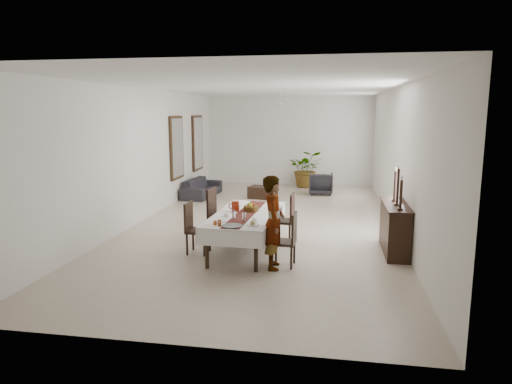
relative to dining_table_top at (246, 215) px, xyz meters
The scene contains 87 objects.
floor 2.43m from the dining_table_top, 89.55° to the left, with size 6.00×12.00×0.00m, color #C0B099.
ceiling 3.41m from the dining_table_top, 89.55° to the left, with size 6.00×12.00×0.02m, color white.
wall_back 8.37m from the dining_table_top, 89.87° to the left, with size 6.00×0.02×3.20m, color silver.
wall_front 3.78m from the dining_table_top, 89.71° to the right, with size 6.00×0.02×3.20m, color silver.
wall_left 3.89m from the dining_table_top, 142.06° to the left, with size 0.02×12.00×3.20m, color silver.
wall_right 3.91m from the dining_table_top, 37.60° to the left, with size 0.02×12.00×3.20m, color silver.
dining_table_top is the anchor object (origin of this frame).
table_leg_fl 1.24m from the dining_table_top, 113.35° to the right, with size 0.07×0.07×0.68m, color black.
table_leg_fr 1.24m from the dining_table_top, 71.14° to the right, with size 0.07×0.07×0.68m, color black.
table_leg_bl 1.24m from the dining_table_top, 108.86° to the left, with size 0.07×0.07×0.68m, color black.
table_leg_br 1.24m from the dining_table_top, 66.65° to the left, with size 0.07×0.07×0.68m, color black.
tablecloth_top 0.03m from the dining_table_top, ahead, with size 1.15×2.51×0.01m, color white.
tablecloth_drape_left 0.58m from the dining_table_top, behind, with size 0.01×2.51×0.29m, color silver.
tablecloth_drape_right 0.58m from the dining_table_top, ahead, with size 0.01×2.51×0.29m, color white.
tablecloth_drape_near 1.25m from the dining_table_top, 92.24° to the right, with size 1.15×0.01×0.29m, color white.
tablecloth_drape_far 1.25m from the dining_table_top, 87.76° to the left, with size 1.15×0.01×0.29m, color silver.
table_runner 0.04m from the dining_table_top, behind, with size 0.34×2.43×0.00m, color maroon.
red_pitcher 0.31m from the dining_table_top, 146.80° to the left, with size 0.15×0.15×0.19m, color maroon.
pitcher_handle 0.38m from the dining_table_top, 153.64° to the left, with size 0.12×0.12×0.02m, color maroon.
wine_glass_near 0.65m from the dining_table_top, 81.78° to the right, with size 0.07×0.07×0.17m, color silver.
wine_glass_mid 0.56m from the dining_table_top, 102.55° to the right, with size 0.07×0.07×0.17m, color white.
teacup_right 0.65m from the dining_table_top, 65.68° to the right, with size 0.09×0.09×0.06m, color white.
saucer_right 0.65m from the dining_table_top, 65.68° to the right, with size 0.15×0.15×0.01m, color white.
teacup_left 0.45m from the dining_table_top, 132.84° to the right, with size 0.09×0.09×0.06m, color white.
saucer_left 0.45m from the dining_table_top, 132.84° to the right, with size 0.15×0.15×0.01m, color white.
plate_near_right 0.93m from the dining_table_top, 72.10° to the right, with size 0.23×0.23×0.01m, color silver.
bread_near_right 0.93m from the dining_table_top, 72.10° to the right, with size 0.09×0.09×0.09m, color tan.
plate_near_left 0.79m from the dining_table_top, 114.04° to the right, with size 0.23×0.23×0.01m, color white.
plate_far_left 0.62m from the dining_table_top, 117.95° to the left, with size 0.23×0.23×0.01m, color white.
serving_tray 1.02m from the dining_table_top, 92.24° to the right, with size 0.35×0.35×0.02m, color #46474C.
jam_jar_a 1.07m from the dining_table_top, 103.75° to the right, with size 0.06×0.06×0.07m, color #8E3F14.
jam_jar_b 1.04m from the dining_table_top, 109.66° to the right, with size 0.06×0.06×0.07m, color #8D4114.
jam_jar_c 0.93m from the dining_table_top, 108.60° to the right, with size 0.06×0.06×0.07m, color #923E15.
fruit_basket 0.26m from the dining_table_top, 76.45° to the left, with size 0.29×0.29×0.10m, color brown.
fruit_red 0.32m from the dining_table_top, 71.26° to the left, with size 0.09×0.09×0.09m, color #A92F10.
fruit_green 0.31m from the dining_table_top, 85.71° to the left, with size 0.08×0.08×0.08m, color olive.
fruit_yellow 0.25m from the dining_table_top, 73.72° to the left, with size 0.08×0.08×0.08m, color yellow.
chair_right_near_seat 1.12m from the dining_table_top, 42.30° to the right, with size 0.40×0.40×0.05m, color black.
chair_right_near_leg_fl 1.41m from the dining_table_top, 43.50° to the right, with size 0.04×0.04×0.40m, color black.
chair_right_near_leg_fr 1.24m from the dining_table_top, 30.61° to the right, with size 0.04×0.04×0.40m, color black.
chair_right_near_leg_bl 1.20m from the dining_table_top, 54.59° to the right, with size 0.04×0.04×0.40m, color black.
chair_right_near_leg_br 0.99m from the dining_table_top, 40.47° to the right, with size 0.04×0.04×0.40m, color black.
chair_right_near_back 1.23m from the dining_table_top, 37.06° to the right, with size 0.40×0.04×0.51m, color black.
chair_right_far_seat 0.95m from the dining_table_top, 46.75° to the left, with size 0.43×0.43×0.05m, color black.
chair_right_far_leg_fl 1.05m from the dining_table_top, 31.11° to the left, with size 0.04×0.04×0.43m, color black.
chair_right_far_leg_fr 1.27m from the dining_table_top, 45.63° to the left, with size 0.04×0.04×0.43m, color black.
chair_right_far_leg_bl 0.83m from the dining_table_top, 48.72° to the left, with size 0.04×0.04×0.43m, color black.
chair_right_far_leg_br 1.09m from the dining_table_top, 61.67° to the left, with size 0.04×0.04×0.43m, color black.
chair_right_far_back 1.06m from the dining_table_top, 38.47° to the left, with size 0.43×0.04×0.55m, color black.
chair_left_near_seat 0.95m from the dining_table_top, 161.54° to the right, with size 0.41×0.41×0.05m, color black.
chair_left_near_leg_fl 1.14m from the dining_table_top, behind, with size 0.04×0.04×0.41m, color black.
chair_left_near_leg_fr 1.24m from the dining_table_top, 156.55° to the right, with size 0.04×0.04×0.41m, color black.
chair_left_near_leg_bl 0.86m from the dining_table_top, 169.64° to the right, with size 0.04×0.04×0.41m, color black.
chair_left_near_leg_br 0.98m from the dining_table_top, 146.51° to the right, with size 0.04×0.04×0.41m, color black.
chair_left_near_back 1.09m from the dining_table_top, 165.04° to the right, with size 0.41×0.04×0.52m, color black.
chair_left_far_seat 0.87m from the dining_table_top, 137.81° to the left, with size 0.46×0.46×0.05m, color black.
chair_left_far_leg_fl 1.20m from the dining_table_top, 135.47° to the left, with size 0.05×0.05×0.46m, color black.
chair_left_far_leg_fr 1.04m from the dining_table_top, 154.48° to the left, with size 0.05×0.05×0.46m, color black.
chair_left_far_leg_bl 0.96m from the dining_table_top, 119.37° to the left, with size 0.05×0.05×0.46m, color black.
chair_left_far_leg_br 0.75m from the dining_table_top, 142.32° to the left, with size 0.05×0.05×0.46m, color black.
chair_left_far_back 1.02m from the dining_table_top, 144.69° to the left, with size 0.46×0.04×0.59m, color black.
woman 1.08m from the dining_table_top, 53.57° to the right, with size 0.58×0.38×1.60m, color gray.
sideboard_body 2.84m from the dining_table_top, ahead, with size 0.40×1.51×0.91m, color black.
sideboard_top 2.84m from the dining_table_top, ahead, with size 0.44×1.57×0.03m, color black.
candlestick_near_base 2.81m from the dining_table_top, ahead, with size 0.10×0.10×0.03m, color black.
candlestick_near_shaft 2.85m from the dining_table_top, ahead, with size 0.05×0.05×0.50m, color black.
candlestick_near_candle 2.92m from the dining_table_top, ahead, with size 0.04×0.04×0.08m, color white.
candlestick_mid_base 2.82m from the dining_table_top, ahead, with size 0.10×0.10×0.03m, color black.
candlestick_mid_shaft 2.87m from the dining_table_top, ahead, with size 0.05×0.05×0.66m, color black.
candlestick_mid_candle 2.97m from the dining_table_top, ahead, with size 0.04×0.04×0.08m, color white.
candlestick_far_base 2.89m from the dining_table_top, 13.32° to the left, with size 0.10×0.10×0.03m, color black.
candlestick_far_shaft 2.93m from the dining_table_top, 13.32° to the left, with size 0.05×0.05×0.55m, color black.
candlestick_far_candle 3.00m from the dining_table_top, 13.32° to the left, with size 0.04×0.04×0.08m, color beige.
sofa 5.99m from the dining_table_top, 114.36° to the left, with size 1.90×0.74×0.55m, color #28252A.
armchair 6.55m from the dining_table_top, 79.04° to the left, with size 0.74×0.77×0.70m, color #262428.
coffee_table 5.47m from the dining_table_top, 95.38° to the left, with size 0.82×0.55×0.36m, color black.
potted_plant 7.81m from the dining_table_top, 84.94° to the left, with size 1.17×1.02×1.30m, color #325B24.
mirror_frame_near 5.47m from the dining_table_top, 123.03° to the left, with size 0.06×1.05×1.85m, color black.
mirror_glass_near 5.45m from the dining_table_top, 122.72° to the left, with size 0.01×0.90×1.70m, color white.
mirror_frame_far 7.30m from the dining_table_top, 113.94° to the left, with size 0.06×1.05×1.85m, color black.
mirror_glass_far 7.29m from the dining_table_top, 113.69° to the left, with size 0.01×0.90×1.70m, color white.
fan_rod 5.84m from the dining_table_top, 89.80° to the left, with size 0.04×0.04×0.20m, color silver.
fan_hub 5.76m from the dining_table_top, 89.80° to the left, with size 0.16×0.16×0.08m, color silver.
fan_blade_n 6.08m from the dining_table_top, 89.81° to the left, with size 0.10×0.55×0.01m, color white.
fan_blade_s 5.44m from the dining_table_top, 89.79° to the left, with size 0.10×0.55×0.01m, color silver.
fan_blade_e 5.77m from the dining_table_top, 86.04° to the left, with size 0.55×0.10×0.01m, color beige.
fan_blade_w 5.77m from the dining_table_top, 93.56° to the left, with size 0.55×0.10×0.01m, color silver.
Camera 1 is at (1.58, -10.64, 2.65)m, focal length 32.00 mm.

